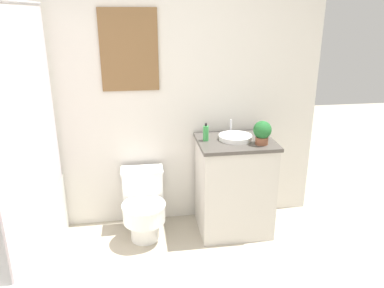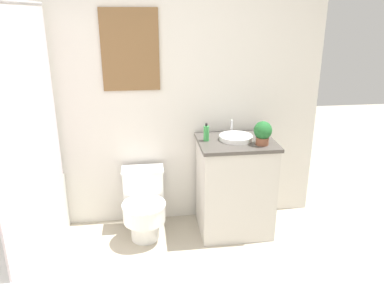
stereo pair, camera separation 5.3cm
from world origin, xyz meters
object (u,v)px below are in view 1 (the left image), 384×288
(toilet, at_px, (144,205))
(soap_bottle, at_px, (206,133))
(potted_plant, at_px, (262,132))
(sink, at_px, (235,137))

(toilet, distance_m, soap_bottle, 0.84)
(soap_bottle, bearing_deg, potted_plant, -19.55)
(sink, bearing_deg, soap_bottle, 178.11)
(soap_bottle, height_order, potted_plant, potted_plant)
(toilet, relative_size, potted_plant, 2.96)
(soap_bottle, bearing_deg, toilet, -177.72)
(sink, relative_size, soap_bottle, 2.09)
(toilet, relative_size, sink, 1.83)
(soap_bottle, relative_size, potted_plant, 0.78)
(soap_bottle, distance_m, potted_plant, 0.47)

